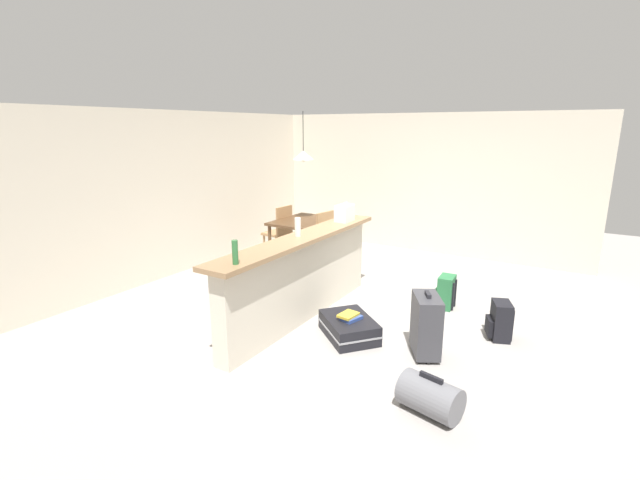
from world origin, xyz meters
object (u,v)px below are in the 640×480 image
at_px(dining_chair_near_partition, 330,238).
at_px(duffel_bag_grey, 430,396).
at_px(bottle_green, 235,252).
at_px(suitcase_flat_black, 349,327).
at_px(suitcase_upright_charcoal, 426,324).
at_px(dining_table, 303,225).
at_px(backpack_black, 500,321).
at_px(bottle_white, 298,227).
at_px(pendant_lamp, 303,155).
at_px(dining_chair_far_side, 280,229).
at_px(grocery_bag, 345,213).
at_px(book_stack, 350,317).
at_px(backpack_green, 445,292).
at_px(bottle_clear, 346,210).

distance_m(dining_chair_near_partition, duffel_bag_grey, 3.89).
height_order(bottle_green, suitcase_flat_black, bottle_green).
bearing_deg(dining_chair_near_partition, bottle_green, -165.79).
bearing_deg(suitcase_upright_charcoal, duffel_bag_grey, -159.28).
bearing_deg(dining_table, duffel_bag_grey, -132.98).
height_order(suitcase_flat_black, duffel_bag_grey, duffel_bag_grey).
bearing_deg(backpack_black, bottle_white, 107.72).
distance_m(bottle_green, pendant_lamp, 3.52).
bearing_deg(dining_chair_far_side, dining_chair_near_partition, -95.05).
height_order(grocery_bag, dining_chair_far_side, grocery_bag).
bearing_deg(bottle_white, suitcase_flat_black, -99.38).
bearing_deg(dining_chair_far_side, backpack_black, -108.26).
height_order(bottle_green, pendant_lamp, pendant_lamp).
bearing_deg(suitcase_flat_black, duffel_bag_grey, -125.97).
bearing_deg(book_stack, pendant_lamp, 43.16).
xyz_separation_m(dining_table, backpack_black, (-1.26, -3.39, -0.44)).
relative_size(suitcase_flat_black, book_stack, 3.30).
bearing_deg(suitcase_upright_charcoal, dining_chair_near_partition, 48.97).
distance_m(backpack_black, book_stack, 1.63).
bearing_deg(suitcase_upright_charcoal, dining_table, 54.17).
relative_size(dining_chair_far_side, duffel_bag_grey, 1.74).
relative_size(dining_table, duffel_bag_grey, 2.06).
distance_m(bottle_white, dining_table, 2.36).
relative_size(suitcase_upright_charcoal, duffel_bag_grey, 1.25).
bearing_deg(suitcase_upright_charcoal, bottle_white, 87.28).
height_order(backpack_green, duffel_bag_grey, backpack_green).
bearing_deg(bottle_clear, backpack_green, -90.52).
distance_m(bottle_green, backpack_green, 2.93).
height_order(backpack_green, book_stack, backpack_green).
relative_size(grocery_bag, dining_chair_near_partition, 0.28).
distance_m(suitcase_flat_black, duffel_bag_grey, 1.47).
relative_size(suitcase_upright_charcoal, book_stack, 2.60).
relative_size(bottle_green, duffel_bag_grey, 0.43).
xyz_separation_m(bottle_green, book_stack, (1.05, -0.65, -0.89)).
bearing_deg(grocery_bag, bottle_green, -178.47).
xyz_separation_m(dining_table, dining_chair_far_side, (0.02, 0.51, -0.13)).
distance_m(pendant_lamp, duffel_bag_grey, 4.65).
bearing_deg(dining_table, suitcase_upright_charcoal, -125.83).
bearing_deg(dining_chair_far_side, bottle_white, -138.91).
height_order(suitcase_flat_black, backpack_green, backpack_green).
height_order(dining_table, backpack_black, dining_table).
relative_size(bottle_green, dining_table, 0.21).
xyz_separation_m(dining_chair_near_partition, dining_chair_far_side, (0.09, 1.07, 0.00)).
bearing_deg(bottle_clear, pendant_lamp, 58.77).
relative_size(grocery_bag, dining_table, 0.24).
distance_m(dining_chair_far_side, pendant_lamp, 1.39).
height_order(dining_table, dining_chair_far_side, dining_chair_far_side).
height_order(dining_table, dining_chair_near_partition, dining_chair_near_partition).
bearing_deg(backpack_green, suitcase_upright_charcoal, -172.41).
distance_m(bottle_green, backpack_black, 2.94).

